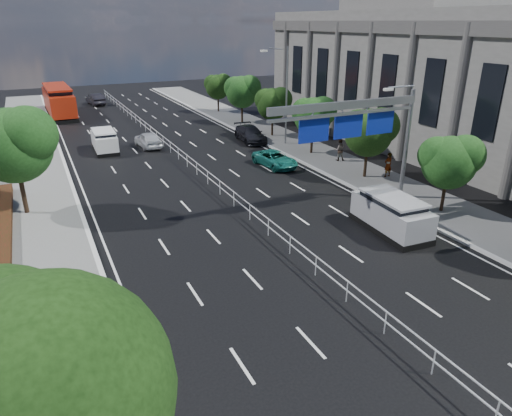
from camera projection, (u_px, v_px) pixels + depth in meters
ground at (370, 322)px, 18.09m from camera, size 160.00×160.00×0.00m
kerb_near at (144, 397)px, 14.41m from camera, size 0.25×140.00×0.15m
median_fence at (190, 163)px, 36.59m from camera, size 0.05×85.00×1.02m
toilet_sign at (63, 340)px, 12.52m from camera, size 1.62×0.18×4.34m
overhead_gantry at (360, 120)px, 27.04m from camera, size 10.24×0.38×7.45m
streetlight_far at (284, 90)px, 41.97m from camera, size 2.78×2.40×9.00m
civic_hall at (425, 75)px, 43.61m from camera, size 14.40×36.00×14.35m
near_tree_back at (14, 141)px, 26.42m from camera, size 4.84×4.51×6.69m
far_tree_c at (450, 160)px, 27.14m from camera, size 3.52×3.28×4.94m
far_tree_d at (370, 130)px, 33.28m from camera, size 3.85×3.59×5.34m
far_tree_e at (314, 114)px, 39.56m from camera, size 3.63×3.38×5.13m
far_tree_f at (273, 102)px, 45.82m from camera, size 3.52×3.28×5.02m
far_tree_g at (242, 90)px, 51.95m from camera, size 3.96×3.69×5.45m
far_tree_h at (218, 85)px, 58.31m from camera, size 3.41×3.18×4.91m
white_minivan at (104, 141)px, 41.50m from camera, size 2.06×4.52×1.94m
red_bus at (59, 100)px, 57.08m from camera, size 3.18×12.15×3.61m
near_car_silver at (148, 139)px, 42.95m from camera, size 2.01×4.34×1.44m
near_car_dark at (95, 99)px, 64.77m from camera, size 2.24×4.91×1.56m
silver_minivan at (391, 214)px, 25.59m from camera, size 2.44×5.15×2.09m
parked_car_teal at (275, 159)px, 37.21m from camera, size 2.56×4.69×1.25m
parked_car_dark at (250, 134)px, 44.97m from camera, size 2.60×5.33×1.49m
pedestrian_a at (388, 165)px, 34.25m from camera, size 0.69×0.46×1.85m
pedestrian_b at (339, 150)px, 38.24m from camera, size 1.08×0.98×1.80m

